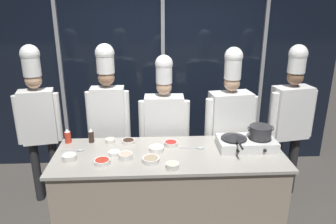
{
  "coord_description": "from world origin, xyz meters",
  "views": [
    {
      "loc": [
        -0.17,
        -2.94,
        2.4
      ],
      "look_at": [
        0.0,
        0.25,
        1.28
      ],
      "focal_mm": 35.0,
      "sensor_mm": 36.0,
      "label": 1
    }
  ],
  "objects_px": {
    "prep_bowl_chili_flakes": "(102,161)",
    "serving_spoon_slotted": "(197,148)",
    "stock_pot": "(260,132)",
    "prep_bowl_mushrooms": "(151,159)",
    "portable_stove": "(246,143)",
    "serving_spoon_solid": "(77,150)",
    "squeeze_bottle_chili": "(68,136)",
    "chef_apprentice": "(291,113)",
    "chef_head": "(38,113)",
    "chef_pastry": "(230,119)",
    "chef_sous": "(108,111)",
    "chef_line": "(164,122)",
    "prep_bowl_soy_glaze": "(128,141)",
    "prep_bowl_chicken": "(172,165)",
    "prep_bowl_rice": "(114,153)",
    "prep_bowl_bean_sprouts": "(69,157)",
    "prep_bowl_bell_pepper": "(171,143)",
    "prep_bowl_shrimp": "(126,156)",
    "prep_bowl_onion": "(156,148)",
    "prep_bowl_noodles": "(110,140)",
    "squeeze_bottle_soy": "(91,136)",
    "frying_pan": "(234,136)"
  },
  "relations": [
    {
      "from": "prep_bowl_rice",
      "to": "serving_spoon_solid",
      "type": "bearing_deg",
      "value": 163.59
    },
    {
      "from": "portable_stove",
      "to": "prep_bowl_bean_sprouts",
      "type": "xyz_separation_m",
      "value": [
        -1.76,
        -0.18,
        -0.02
      ]
    },
    {
      "from": "prep_bowl_shrimp",
      "to": "chef_pastry",
      "type": "bearing_deg",
      "value": 31.32
    },
    {
      "from": "prep_bowl_bell_pepper",
      "to": "chef_apprentice",
      "type": "height_order",
      "value": "chef_apprentice"
    },
    {
      "from": "prep_bowl_rice",
      "to": "chef_apprentice",
      "type": "height_order",
      "value": "chef_apprentice"
    },
    {
      "from": "serving_spoon_solid",
      "to": "prep_bowl_bell_pepper",
      "type": "bearing_deg",
      "value": 4.49
    },
    {
      "from": "chef_pastry",
      "to": "portable_stove",
      "type": "bearing_deg",
      "value": 87.49
    },
    {
      "from": "squeeze_bottle_chili",
      "to": "prep_bowl_shrimp",
      "type": "relative_size",
      "value": 1.15
    },
    {
      "from": "prep_bowl_mushrooms",
      "to": "chef_apprentice",
      "type": "height_order",
      "value": "chef_apprentice"
    },
    {
      "from": "prep_bowl_bell_pepper",
      "to": "serving_spoon_solid",
      "type": "xyz_separation_m",
      "value": [
        -0.96,
        -0.08,
        -0.02
      ]
    },
    {
      "from": "prep_bowl_soy_glaze",
      "to": "portable_stove",
      "type": "bearing_deg",
      "value": -8.46
    },
    {
      "from": "prep_bowl_onion",
      "to": "chef_head",
      "type": "distance_m",
      "value": 1.5
    },
    {
      "from": "prep_bowl_noodles",
      "to": "chef_sous",
      "type": "height_order",
      "value": "chef_sous"
    },
    {
      "from": "squeeze_bottle_chili",
      "to": "chef_apprentice",
      "type": "height_order",
      "value": "chef_apprentice"
    },
    {
      "from": "squeeze_bottle_soy",
      "to": "chef_apprentice",
      "type": "height_order",
      "value": "chef_apprentice"
    },
    {
      "from": "prep_bowl_soy_glaze",
      "to": "chef_pastry",
      "type": "height_order",
      "value": "chef_pastry"
    },
    {
      "from": "stock_pot",
      "to": "serving_spoon_solid",
      "type": "relative_size",
      "value": 1.11
    },
    {
      "from": "stock_pot",
      "to": "prep_bowl_bean_sprouts",
      "type": "height_order",
      "value": "stock_pot"
    },
    {
      "from": "serving_spoon_solid",
      "to": "chef_apprentice",
      "type": "xyz_separation_m",
      "value": [
        2.42,
        0.55,
        0.16
      ]
    },
    {
      "from": "prep_bowl_shrimp",
      "to": "prep_bowl_onion",
      "type": "bearing_deg",
      "value": 27.92
    },
    {
      "from": "serving_spoon_slotted",
      "to": "portable_stove",
      "type": "bearing_deg",
      "value": -1.43
    },
    {
      "from": "prep_bowl_soy_glaze",
      "to": "chef_sous",
      "type": "relative_size",
      "value": 0.08
    },
    {
      "from": "prep_bowl_shrimp",
      "to": "prep_bowl_onion",
      "type": "relative_size",
      "value": 0.87
    },
    {
      "from": "prep_bowl_soy_glaze",
      "to": "prep_bowl_chicken",
      "type": "relative_size",
      "value": 1.17
    },
    {
      "from": "portable_stove",
      "to": "prep_bowl_onion",
      "type": "bearing_deg",
      "value": -178.53
    },
    {
      "from": "prep_bowl_soy_glaze",
      "to": "chef_apprentice",
      "type": "bearing_deg",
      "value": 11.36
    },
    {
      "from": "chef_sous",
      "to": "chef_line",
      "type": "relative_size",
      "value": 1.07
    },
    {
      "from": "prep_bowl_bell_pepper",
      "to": "chef_pastry",
      "type": "distance_m",
      "value": 0.85
    },
    {
      "from": "squeeze_bottle_soy",
      "to": "prep_bowl_onion",
      "type": "distance_m",
      "value": 0.74
    },
    {
      "from": "squeeze_bottle_chili",
      "to": "chef_sous",
      "type": "height_order",
      "value": "chef_sous"
    },
    {
      "from": "portable_stove",
      "to": "serving_spoon_solid",
      "type": "bearing_deg",
      "value": 179.4
    },
    {
      "from": "chef_head",
      "to": "chef_pastry",
      "type": "bearing_deg",
      "value": 167.52
    },
    {
      "from": "prep_bowl_rice",
      "to": "serving_spoon_slotted",
      "type": "relative_size",
      "value": 0.47
    },
    {
      "from": "squeeze_bottle_chili",
      "to": "chef_apprentice",
      "type": "xyz_separation_m",
      "value": [
        2.55,
        0.34,
        0.09
      ]
    },
    {
      "from": "chef_sous",
      "to": "stock_pot",
      "type": "bearing_deg",
      "value": 158.3
    },
    {
      "from": "prep_bowl_bell_pepper",
      "to": "chef_apprentice",
      "type": "relative_size",
      "value": 0.08
    },
    {
      "from": "chef_line",
      "to": "prep_bowl_noodles",
      "type": "bearing_deg",
      "value": 33.39
    },
    {
      "from": "serving_spoon_solid",
      "to": "chef_pastry",
      "type": "bearing_deg",
      "value": 16.98
    },
    {
      "from": "frying_pan",
      "to": "prep_bowl_chili_flakes",
      "type": "height_order",
      "value": "frying_pan"
    },
    {
      "from": "prep_bowl_soy_glaze",
      "to": "prep_bowl_noodles",
      "type": "height_order",
      "value": "prep_bowl_noodles"
    },
    {
      "from": "prep_bowl_chili_flakes",
      "to": "serving_spoon_slotted",
      "type": "xyz_separation_m",
      "value": [
        0.93,
        0.28,
        -0.02
      ]
    },
    {
      "from": "serving_spoon_slotted",
      "to": "chef_pastry",
      "type": "bearing_deg",
      "value": 48.88
    },
    {
      "from": "serving_spoon_slotted",
      "to": "prep_bowl_mushrooms",
      "type": "bearing_deg",
      "value": -150.23
    },
    {
      "from": "prep_bowl_chicken",
      "to": "prep_bowl_soy_glaze",
      "type": "bearing_deg",
      "value": 126.8
    },
    {
      "from": "stock_pot",
      "to": "prep_bowl_mushrooms",
      "type": "bearing_deg",
      "value": -166.9
    },
    {
      "from": "chef_sous",
      "to": "chef_line",
      "type": "height_order",
      "value": "chef_sous"
    },
    {
      "from": "prep_bowl_soy_glaze",
      "to": "chef_sous",
      "type": "bearing_deg",
      "value": 120.62
    },
    {
      "from": "prep_bowl_bean_sprouts",
      "to": "serving_spoon_slotted",
      "type": "xyz_separation_m",
      "value": [
        1.25,
        0.2,
        -0.03
      ]
    },
    {
      "from": "prep_bowl_bean_sprouts",
      "to": "chef_apprentice",
      "type": "height_order",
      "value": "chef_apprentice"
    },
    {
      "from": "prep_bowl_soy_glaze",
      "to": "prep_bowl_chicken",
      "type": "xyz_separation_m",
      "value": [
        0.43,
        -0.58,
        0.01
      ]
    }
  ]
}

